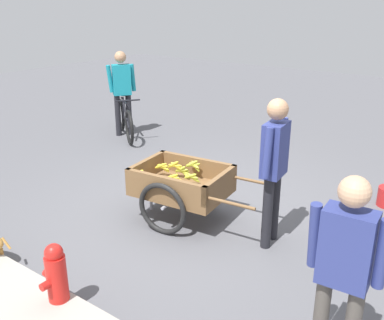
% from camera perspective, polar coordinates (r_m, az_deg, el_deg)
% --- Properties ---
extents(ground_plane, '(24.00, 24.00, 0.00)m').
position_cam_1_polar(ground_plane, '(5.71, 0.84, -6.89)').
color(ground_plane, '#56565B').
extents(fruit_cart, '(1.72, 1.00, 0.72)m').
position_cam_1_polar(fruit_cart, '(5.40, -1.33, -3.41)').
color(fruit_cart, brown).
rests_on(fruit_cart, ground).
extents(vendor_person, '(0.23, 0.56, 1.65)m').
position_cam_1_polar(vendor_person, '(4.74, 10.59, 0.00)').
color(vendor_person, black).
rests_on(vendor_person, ground).
extents(bicycle, '(1.37, 1.04, 0.85)m').
position_cam_1_polar(bicycle, '(8.75, -8.67, 5.18)').
color(bicycle, black).
rests_on(bicycle, ground).
extents(cyclist_person, '(0.36, 0.48, 1.65)m').
position_cam_1_polar(cyclist_person, '(8.76, -9.05, 9.46)').
color(cyclist_person, black).
rests_on(cyclist_person, ground).
extents(fire_hydrant, '(0.25, 0.25, 0.67)m').
position_cam_1_polar(fire_hydrant, '(4.10, -17.11, -14.42)').
color(fire_hydrant, red).
rests_on(fire_hydrant, ground).
extents(bystander_person, '(0.52, 0.22, 1.57)m').
position_cam_1_polar(bystander_person, '(3.21, 19.11, -12.50)').
color(bystander_person, '#4C4742').
rests_on(bystander_person, ground).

